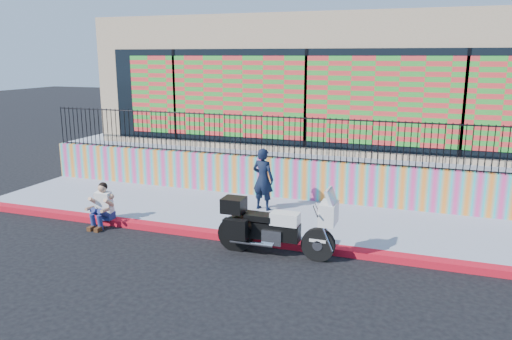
% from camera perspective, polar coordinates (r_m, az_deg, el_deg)
% --- Properties ---
extents(ground, '(90.00, 90.00, 0.00)m').
position_cam_1_polar(ground, '(11.17, 0.11, -8.35)').
color(ground, black).
rests_on(ground, ground).
extents(red_curb, '(16.00, 0.30, 0.15)m').
position_cam_1_polar(red_curb, '(11.14, 0.11, -7.99)').
color(red_curb, red).
rests_on(red_curb, ground).
extents(sidewalk, '(16.00, 3.00, 0.15)m').
position_cam_1_polar(sidewalk, '(12.62, 2.63, -5.46)').
color(sidewalk, '#939DB0').
rests_on(sidewalk, ground).
extents(mural_wall, '(16.00, 0.20, 1.10)m').
position_cam_1_polar(mural_wall, '(13.92, 4.60, -1.04)').
color(mural_wall, '#DF3A83').
rests_on(mural_wall, sidewalk).
extents(metal_fence, '(15.80, 0.04, 1.20)m').
position_cam_1_polar(metal_fence, '(13.69, 4.69, 3.63)').
color(metal_fence, black).
rests_on(metal_fence, mural_wall).
extents(elevated_platform, '(16.00, 10.00, 1.25)m').
position_cam_1_polar(elevated_platform, '(18.80, 8.68, 2.29)').
color(elevated_platform, '#939DB0').
rests_on(elevated_platform, ground).
extents(storefront_building, '(14.00, 8.06, 4.00)m').
position_cam_1_polar(storefront_building, '(18.29, 8.83, 10.27)').
color(storefront_building, tan).
rests_on(storefront_building, elevated_platform).
extents(police_motorcycle, '(2.47, 0.81, 1.53)m').
position_cam_1_polar(police_motorcycle, '(10.34, 2.07, -6.34)').
color(police_motorcycle, black).
rests_on(police_motorcycle, ground).
extents(police_officer, '(0.65, 0.49, 1.61)m').
position_cam_1_polar(police_officer, '(12.83, 0.81, -1.04)').
color(police_officer, black).
rests_on(police_officer, sidewalk).
extents(seated_man, '(0.54, 0.71, 1.06)m').
position_cam_1_polar(seated_man, '(12.59, -17.31, -4.31)').
color(seated_man, navy).
rests_on(seated_man, ground).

